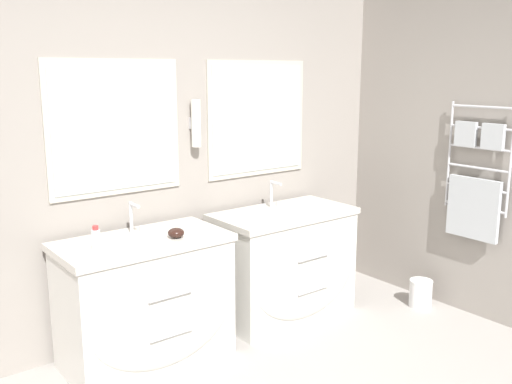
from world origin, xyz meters
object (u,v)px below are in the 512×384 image
(vanity_left, at_px, (148,301))
(amenity_bowl, at_px, (176,233))
(vanity_right, at_px, (286,264))
(waste_bin, at_px, (421,293))
(toiletry_bottle, at_px, (96,240))

(vanity_left, distance_m, amenity_bowl, 0.47)
(vanity_right, distance_m, amenity_bowl, 1.06)
(vanity_left, relative_size, waste_bin, 4.86)
(vanity_left, xyz_separation_m, amenity_bowl, (0.17, -0.08, 0.43))
(toiletry_bottle, bearing_deg, vanity_left, 9.64)
(vanity_left, relative_size, toiletry_bottle, 6.67)
(vanity_left, height_order, waste_bin, vanity_left)
(vanity_left, bearing_deg, toiletry_bottle, -170.36)
(vanity_left, relative_size, amenity_bowl, 10.24)
(amenity_bowl, xyz_separation_m, waste_bin, (1.91, -0.45, -0.72))
(vanity_left, bearing_deg, vanity_right, 0.00)
(vanity_left, bearing_deg, amenity_bowl, -24.18)
(vanity_left, distance_m, waste_bin, 2.17)
(toiletry_bottle, bearing_deg, amenity_bowl, -2.40)
(vanity_left, distance_m, toiletry_bottle, 0.58)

